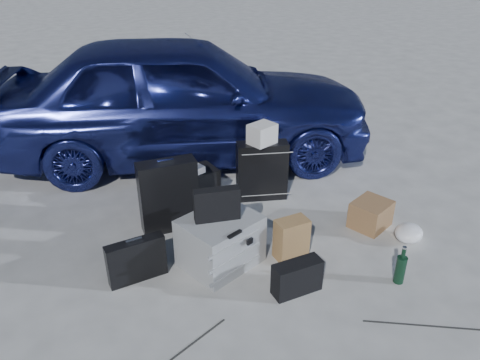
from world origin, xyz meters
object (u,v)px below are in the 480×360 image
object	(u,v)px
suitcase_left	(169,196)
cardboard_box	(371,214)
pelican_case	(220,241)
duffel_bag	(184,189)
suitcase_right	(262,171)
car	(183,98)
green_bottle	(401,265)
briefcase	(137,260)

from	to	relation	value
suitcase_left	cardboard_box	xyz separation A→B (m)	(1.73, -0.93, -0.22)
pelican_case	duffel_bag	bearing A→B (deg)	67.89
pelican_case	suitcase_right	bearing A→B (deg)	26.05
car	cardboard_box	size ratio (longest dim) A/B	12.79
green_bottle	briefcase	bearing A→B (deg)	150.07
briefcase	cardboard_box	distance (m)	2.28
briefcase	green_bottle	size ratio (longest dim) A/B	1.43
suitcase_left	cardboard_box	size ratio (longest dim) A/B	2.00
pelican_case	cardboard_box	xyz separation A→B (m)	(1.55, -0.19, -0.09)
briefcase	duffel_bag	world-z (taller)	briefcase
briefcase	suitcase_left	size ratio (longest dim) A/B	0.68
suitcase_left	duffel_bag	distance (m)	0.50
suitcase_right	car	bearing A→B (deg)	122.61
duffel_bag	green_bottle	bearing A→B (deg)	-66.39
suitcase_left	suitcase_right	xyz separation A→B (m)	(1.09, 0.08, -0.03)
briefcase	suitcase_right	bearing A→B (deg)	22.81
car	briefcase	xyz separation A→B (m)	(-1.33, -2.10, -0.59)
suitcase_left	briefcase	bearing A→B (deg)	-123.77
duffel_bag	cardboard_box	distance (m)	1.92
duffel_bag	green_bottle	xyz separation A→B (m)	(1.06, -2.04, -0.01)
briefcase	duffel_bag	bearing A→B (deg)	49.24
pelican_case	suitcase_right	distance (m)	1.23
car	suitcase_right	bearing A→B (deg)	-146.41
car	briefcase	bearing A→B (deg)	169.98
car	pelican_case	distance (m)	2.39
suitcase_left	cardboard_box	world-z (taller)	suitcase_left
cardboard_box	green_bottle	bearing A→B (deg)	-116.43
car	pelican_case	xyz separation A→B (m)	(-0.63, -2.24, -0.55)
car	briefcase	world-z (taller)	car
car	green_bottle	bearing A→B (deg)	-147.91
car	suitcase_right	distance (m)	1.52
cardboard_box	green_bottle	world-z (taller)	green_bottle
car	cardboard_box	bearing A→B (deg)	-136.86
suitcase_left	suitcase_right	bearing A→B (deg)	11.72
suitcase_right	green_bottle	world-z (taller)	suitcase_right
duffel_bag	cardboard_box	world-z (taller)	duffel_bag
duffel_bag	cardboard_box	bearing A→B (deg)	-45.64
car	green_bottle	distance (m)	3.29
pelican_case	duffel_bag	xyz separation A→B (m)	(0.12, 1.09, -0.04)
pelican_case	duffel_bag	distance (m)	1.10
car	pelican_case	size ratio (longest dim) A/B	7.34
pelican_case	duffel_bag	size ratio (longest dim) A/B	0.86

